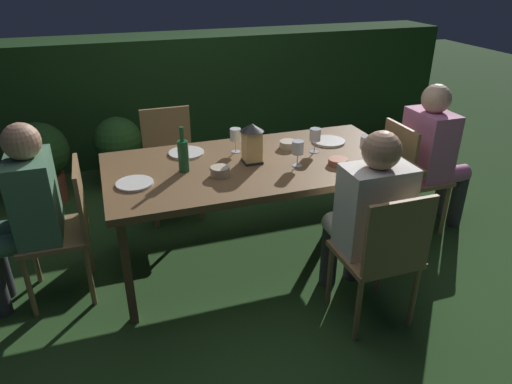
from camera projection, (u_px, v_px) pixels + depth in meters
The scene contains 25 objects.
ground_plane at pixel (256, 255), 3.43m from camera, with size 16.00×16.00×0.00m, color #26471E.
dining_table at pixel (256, 169), 3.13m from camera, with size 1.96×0.98×0.74m.
chair_head_near at pixel (65, 226), 2.86m from camera, with size 0.40×0.42×0.87m.
person_in_green at pixel (25, 209), 2.74m from camera, with size 0.48×0.38×1.15m.
chair_side_left_b at pixel (383, 253), 2.60m from camera, with size 0.42×0.40×0.87m.
person_in_cream at pixel (367, 213), 2.70m from camera, with size 0.38×0.47×1.15m.
chair_head_far at pixel (409, 173), 3.57m from camera, with size 0.40×0.42×0.87m.
person_in_pink at pixel (434, 151), 3.56m from camera, with size 0.48×0.38×1.15m.
chair_side_right_a at pixel (170, 158), 3.84m from camera, with size 0.42×0.40×0.87m.
lantern_centerpiece at pixel (252, 141), 3.03m from camera, with size 0.15×0.15×0.27m.
green_bottle_on_table at pixel (183, 155), 2.92m from camera, with size 0.07×0.07×0.29m.
wine_glass_a at pixel (315, 136), 3.21m from camera, with size 0.08×0.08×0.17m.
wine_glass_b at pixel (298, 149), 3.00m from camera, with size 0.08×0.08×0.17m.
wine_glass_c at pixel (235, 136), 3.21m from camera, with size 0.08×0.08×0.17m.
wine_glass_d at pixel (366, 144), 3.07m from camera, with size 0.08×0.08×0.17m.
plate_a at pixel (186, 153), 3.23m from camera, with size 0.24×0.24×0.01m, color silver.
plate_b at pixel (329, 141), 3.43m from camera, with size 0.24×0.24×0.01m, color white.
plate_c at pixel (135, 183), 2.79m from camera, with size 0.22×0.22×0.01m, color silver.
bowl_olives at pixel (338, 161), 3.06m from camera, with size 0.13×0.13×0.04m.
bowl_bread at pixel (220, 171), 2.89m from camera, with size 0.12×0.12×0.06m.
bowl_salad at pixel (384, 154), 3.17m from camera, with size 0.15×0.15×0.04m.
bowl_dip at pixel (288, 144), 3.33m from camera, with size 0.12×0.12×0.05m.
hedge_backdrop at pixel (188, 94), 5.10m from camera, with size 5.77×0.61×1.24m, color #193816.
potted_plant_by_hedge at pixel (41, 159), 4.02m from camera, with size 0.49×0.49×0.72m.
potted_plant_corner at pixel (119, 149), 4.32m from camera, with size 0.43×0.43×0.67m.
Camera 1 is at (-0.92, -2.71, 1.95)m, focal length 33.04 mm.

